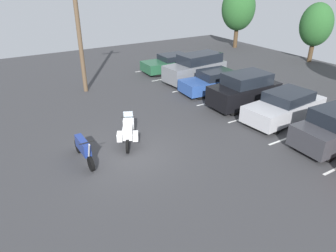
% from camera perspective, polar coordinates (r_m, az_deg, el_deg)
% --- Properties ---
extents(ground, '(44.00, 44.00, 0.10)m').
position_cam_1_polar(ground, '(14.02, -6.92, -5.20)').
color(ground, '#38383A').
extents(motorcycle_touring, '(1.89, 1.30, 1.40)m').
position_cam_1_polar(motorcycle_touring, '(14.49, -7.28, -0.92)').
color(motorcycle_touring, black).
rests_on(motorcycle_touring, ground).
extents(motorcycle_second, '(2.31, 0.62, 1.25)m').
position_cam_1_polar(motorcycle_second, '(13.53, -15.16, -3.97)').
color(motorcycle_second, black).
rests_on(motorcycle_second, ground).
extents(parking_stripes, '(19.90, 5.13, 0.01)m').
position_cam_1_polar(parking_stripes, '(19.60, 13.83, 3.76)').
color(parking_stripes, silver).
rests_on(parking_stripes, ground).
extents(car_green, '(2.02, 4.37, 1.37)m').
position_cam_1_polar(car_green, '(25.77, 0.37, 11.38)').
color(car_green, '#235638').
rests_on(car_green, ground).
extents(car_grey, '(2.18, 4.81, 1.99)m').
position_cam_1_polar(car_grey, '(23.34, 5.12, 10.52)').
color(car_grey, slate).
rests_on(car_grey, ground).
extents(car_blue, '(2.07, 4.34, 1.47)m').
position_cam_1_polar(car_blue, '(21.19, 8.18, 7.98)').
color(car_blue, '#2D519E').
rests_on(car_blue, ground).
extents(car_black, '(1.95, 4.29, 2.00)m').
position_cam_1_polar(car_black, '(19.14, 13.78, 6.35)').
color(car_black, black).
rests_on(car_black, ground).
extents(car_silver, '(2.28, 4.97, 1.58)m').
position_cam_1_polar(car_silver, '(17.92, 20.54, 3.34)').
color(car_silver, '#B7B7BC').
rests_on(car_silver, ground).
extents(utility_pole, '(0.29, 1.80, 7.43)m').
position_cam_1_polar(utility_pole, '(21.20, -15.92, 16.03)').
color(utility_pole, brown).
rests_on(utility_pole, ground).
extents(tree_left, '(3.43, 3.43, 6.23)m').
position_cam_1_polar(tree_left, '(35.21, 12.72, 20.20)').
color(tree_left, '#4C3823').
rests_on(tree_left, ground).
extents(tree_far_left, '(2.76, 2.76, 5.06)m').
position_cam_1_polar(tree_far_left, '(31.21, 25.42, 16.32)').
color(tree_far_left, '#4C3823').
rests_on(tree_far_left, ground).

